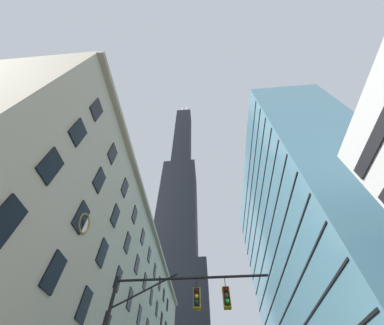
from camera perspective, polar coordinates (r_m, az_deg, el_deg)
station_building at (r=39.75m, az=-23.03°, el=-32.59°), size 13.30×61.42×25.94m
dark_skyscraper at (r=119.32m, az=-3.91°, el=-17.95°), size 29.18×29.18×225.90m
glass_office_midrise at (r=54.52m, az=27.14°, el=-19.00°), size 15.49×48.73×54.23m
traffic_signal_mast at (r=14.10m, az=-5.25°, el=-34.81°), size 9.05×0.63×7.84m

